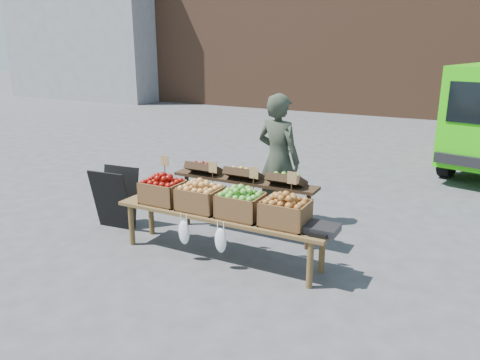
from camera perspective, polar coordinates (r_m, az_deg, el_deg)
The scene contains 11 objects.
ground at distance 5.84m, azimuth -9.02°, elevation -9.23°, with size 80.00×80.00×0.00m, color #47474A.
grey_building at distance 24.35m, azimuth -18.12°, elevation 17.81°, with size 8.00×3.00×7.00m, color gray.
vendor at distance 6.59m, azimuth 4.68°, elevation 2.48°, with size 0.68×0.45×1.86m, color #2F3729.
chalkboard_sign at distance 6.73m, azimuth -14.95°, elevation -2.15°, with size 0.57×0.31×0.87m, color black, non-canonical shape.
back_table at distance 6.18m, azimuth 0.45°, elevation -2.36°, with size 2.10×0.44×1.04m, color #302114, non-canonical shape.
display_bench at distance 5.64m, azimuth -2.39°, elevation -6.77°, with size 2.70×0.56×0.57m, color brown, non-canonical shape.
crate_golden_apples at distance 5.93m, azimuth -9.35°, elevation -1.45°, with size 0.50×0.40×0.28m, color #680C06, non-canonical shape.
crate_russet_pears at distance 5.63m, azimuth -4.86°, elevation -2.26°, with size 0.50×0.40×0.28m, color gold, non-canonical shape.
crate_red_apples at distance 5.37m, azimuth 0.10°, elevation -3.13°, with size 0.50×0.40×0.28m, color #418928, non-canonical shape.
crate_green_apples at distance 5.15m, azimuth 5.54°, elevation -4.06°, with size 0.50×0.40×0.28m, color #9B5B21, non-canonical shape.
weighing_scale at distance 5.05m, azimuth 9.99°, elevation -5.87°, with size 0.34×0.30×0.08m, color black.
Camera 1 is at (3.23, -4.18, 2.48)m, focal length 35.00 mm.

